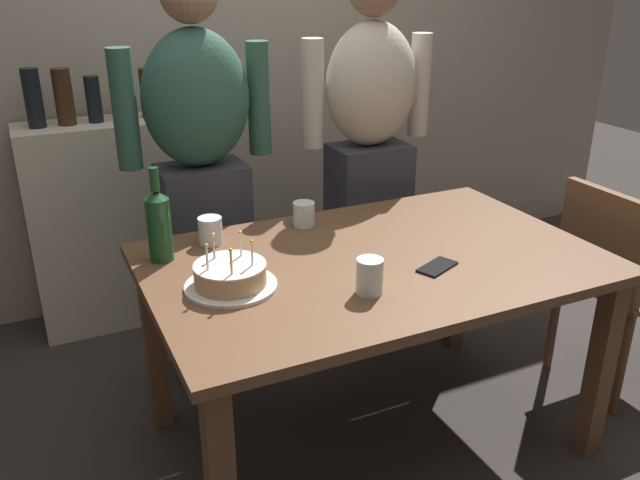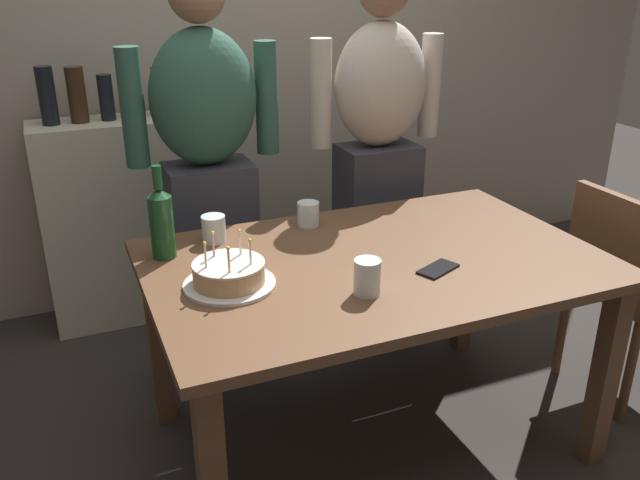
{
  "view_description": "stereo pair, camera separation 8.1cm",
  "coord_description": "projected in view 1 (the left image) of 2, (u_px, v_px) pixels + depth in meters",
  "views": [
    {
      "loc": [
        -1.01,
        -1.73,
        1.64
      ],
      "look_at": [
        -0.2,
        -0.0,
        0.84
      ],
      "focal_mm": 36.8,
      "sensor_mm": 36.0,
      "label": 1
    },
    {
      "loc": [
        -0.94,
        -1.76,
        1.64
      ],
      "look_at": [
        -0.2,
        -0.0,
        0.84
      ],
      "focal_mm": 36.8,
      "sensor_mm": 36.0,
      "label": 2
    }
  ],
  "objects": [
    {
      "name": "ground_plane",
      "position": [
        367.0,
        436.0,
        2.48
      ],
      "size": [
        10.0,
        10.0,
        0.0
      ],
      "primitive_type": "plane",
      "color": "#332D2B"
    },
    {
      "name": "back_wall",
      "position": [
        224.0,
        40.0,
        3.27
      ],
      "size": [
        5.2,
        0.1,
        2.6
      ],
      "primitive_type": "cube",
      "color": "#9E9384",
      "rests_on": "ground_plane"
    },
    {
      "name": "dining_table",
      "position": [
        373.0,
        283.0,
        2.23
      ],
      "size": [
        1.5,
        0.96,
        0.74
      ],
      "color": "brown",
      "rests_on": "ground_plane"
    },
    {
      "name": "birthday_cake",
      "position": [
        230.0,
        277.0,
        1.97
      ],
      "size": [
        0.28,
        0.28,
        0.16
      ],
      "color": "white",
      "rests_on": "dining_table"
    },
    {
      "name": "water_glass_near",
      "position": [
        210.0,
        231.0,
        2.28
      ],
      "size": [
        0.08,
        0.08,
        0.1
      ],
      "primitive_type": "cylinder",
      "color": "silver",
      "rests_on": "dining_table"
    },
    {
      "name": "water_glass_far",
      "position": [
        370.0,
        276.0,
        1.93
      ],
      "size": [
        0.08,
        0.08,
        0.11
      ],
      "primitive_type": "cylinder",
      "color": "silver",
      "rests_on": "dining_table"
    },
    {
      "name": "water_glass_side",
      "position": [
        304.0,
        214.0,
        2.44
      ],
      "size": [
        0.08,
        0.08,
        0.09
      ],
      "primitive_type": "cylinder",
      "color": "silver",
      "rests_on": "dining_table"
    },
    {
      "name": "wine_bottle",
      "position": [
        159.0,
        224.0,
        2.13
      ],
      "size": [
        0.08,
        0.08,
        0.32
      ],
      "color": "#194723",
      "rests_on": "dining_table"
    },
    {
      "name": "cell_phone",
      "position": [
        437.0,
        267.0,
        2.11
      ],
      "size": [
        0.16,
        0.12,
        0.01
      ],
      "primitive_type": "cube",
      "rotation": [
        0.0,
        0.0,
        0.41
      ],
      "color": "black",
      "rests_on": "dining_table"
    },
    {
      "name": "person_man_bearded",
      "position": [
        202.0,
        177.0,
        2.58
      ],
      "size": [
        0.61,
        0.27,
        1.66
      ],
      "rotation": [
        0.0,
        0.0,
        3.14
      ],
      "color": "#33333D",
      "rests_on": "ground_plane"
    },
    {
      "name": "person_woman_cardigan",
      "position": [
        369.0,
        155.0,
        2.87
      ],
      "size": [
        0.61,
        0.27,
        1.66
      ],
      "rotation": [
        0.0,
        0.0,
        3.14
      ],
      "color": "#33333D",
      "rests_on": "ground_plane"
    },
    {
      "name": "dining_chair",
      "position": [
        614.0,
        274.0,
        2.59
      ],
      "size": [
        0.42,
        0.42,
        0.87
      ],
      "rotation": [
        0.0,
        0.0,
        1.57
      ],
      "color": "brown",
      "rests_on": "ground_plane"
    },
    {
      "name": "shelf_cabinet",
      "position": [
        110.0,
        222.0,
        3.12
      ],
      "size": [
        0.72,
        0.3,
        1.25
      ],
      "color": "beige",
      "rests_on": "ground_plane"
    }
  ]
}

